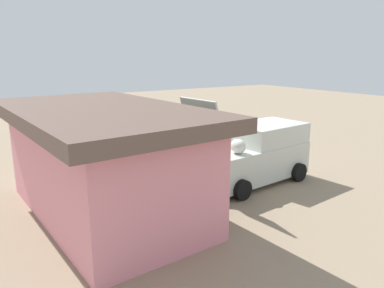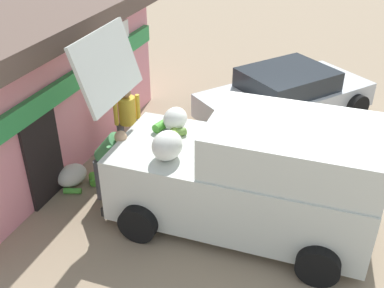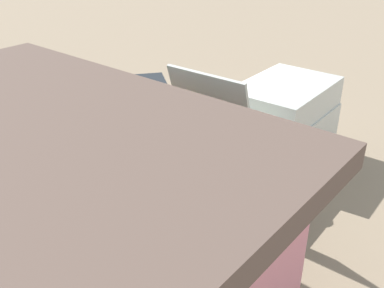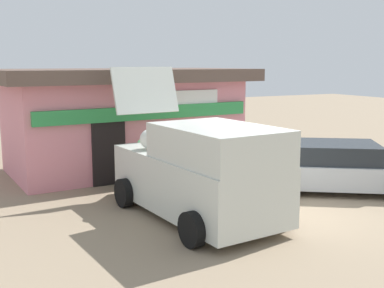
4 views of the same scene
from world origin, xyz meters
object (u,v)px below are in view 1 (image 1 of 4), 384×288
storefront_bar (104,159)px  vendor_standing (167,162)px  unloaded_banana_pile (175,199)px  paint_bucket (158,170)px  customer_bending (200,172)px  parked_sedan (182,144)px  delivery_van (254,154)px

storefront_bar → vendor_standing: 2.57m
unloaded_banana_pile → paint_bucket: 2.80m
customer_bending → unloaded_banana_pile: 1.14m
parked_sedan → unloaded_banana_pile: bearing=146.1°
storefront_bar → delivery_van: size_ratio=1.63×
vendor_standing → paint_bucket: bearing=-14.5°
delivery_van → paint_bucket: size_ratio=11.19×
storefront_bar → customer_bending: storefront_bar is taller
delivery_van → unloaded_banana_pile: 3.49m
storefront_bar → unloaded_banana_pile: size_ratio=7.92×
vendor_standing → customer_bending: size_ratio=1.13×
vendor_standing → unloaded_banana_pile: (-1.32, 0.49, -0.74)m
parked_sedan → unloaded_banana_pile: (-4.39, 2.95, -0.39)m
parked_sedan → customer_bending: (-4.37, 2.04, 0.28)m
customer_bending → unloaded_banana_pile: size_ratio=1.49×
vendor_standing → delivery_van: bearing=-109.1°
parked_sedan → vendor_standing: (-3.07, 2.46, 0.34)m
customer_bending → paint_bucket: 2.73m
parked_sedan → delivery_van: bearing=-174.0°
storefront_bar → parked_sedan: size_ratio=1.70×
parked_sedan → storefront_bar: bearing=128.4°
storefront_bar → parked_sedan: storefront_bar is taller
delivery_van → vendor_standing: bearing=70.9°
customer_bending → paint_bucket: bearing=1.6°
unloaded_banana_pile → storefront_bar: bearing=73.5°
parked_sedan → paint_bucket: size_ratio=10.76×
unloaded_banana_pile → paint_bucket: bearing=-17.4°
delivery_van → unloaded_banana_pile: bearing=95.3°
delivery_van → parked_sedan: size_ratio=1.04×
vendor_standing → customer_bending: bearing=-161.9°
delivery_van → parked_sedan: bearing=6.0°
parked_sedan → vendor_standing: bearing=141.3°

